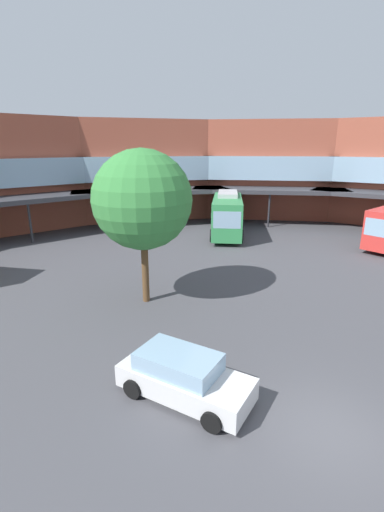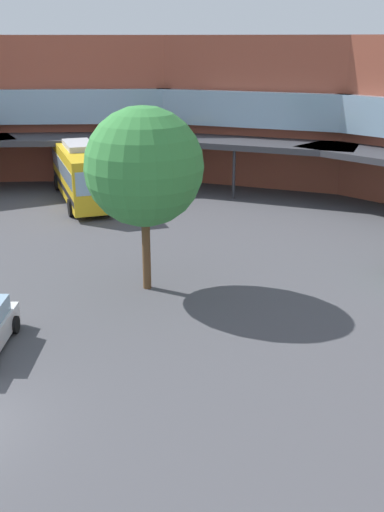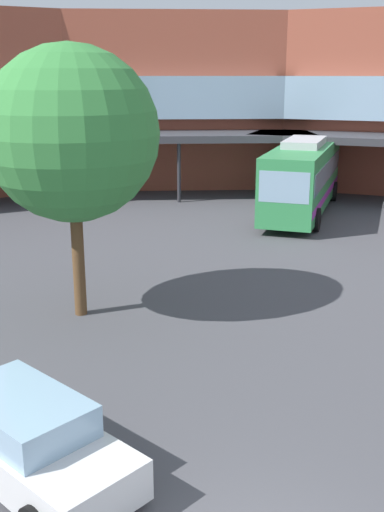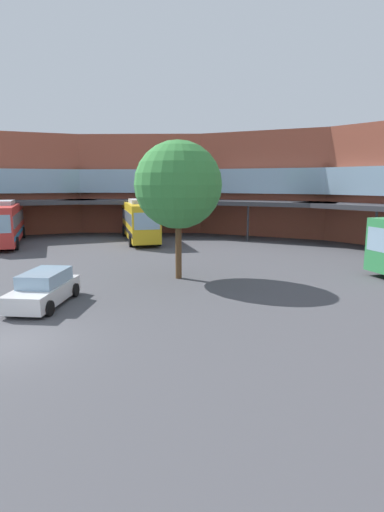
# 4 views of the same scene
# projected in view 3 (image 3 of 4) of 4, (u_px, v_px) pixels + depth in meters

# --- Properties ---
(station_building) EXTENTS (75.13, 35.67, 10.52)m
(station_building) POSITION_uv_depth(u_px,v_px,m) (182.00, 110.00, 29.74)
(station_building) COLOR #9E4C38
(station_building) RESTS_ON ground
(bus_0) EXTENTS (6.39, 11.19, 3.82)m
(bus_0) POSITION_uv_depth(u_px,v_px,m) (303.00, 176.00, 31.90)
(bus_0) COLOR #338C4C
(bus_0) RESTS_ON ground
(parked_car) EXTENTS (4.34, 4.43, 1.53)m
(parked_car) POSITION_uv_depth(u_px,v_px,m) (29.00, 439.00, 11.10)
(parked_car) COLOR silver
(parked_car) RESTS_ON ground
(plaza_tree) EXTENTS (4.93, 4.93, 7.84)m
(plaza_tree) POSITION_uv_depth(u_px,v_px,m) (72.00, 135.00, 17.36)
(plaza_tree) COLOR brown
(plaza_tree) RESTS_ON ground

